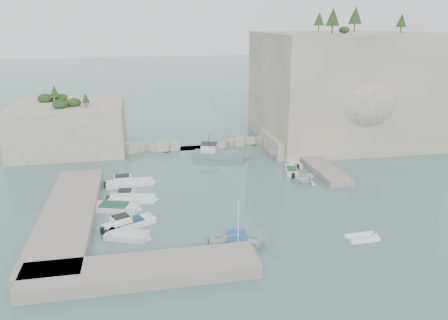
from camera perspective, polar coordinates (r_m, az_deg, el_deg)
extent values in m
plane|color=slate|center=(47.46, 1.40, -5.64)|extent=(400.00, 400.00, 0.00)
cube|color=beige|center=(73.82, 15.37, 9.14)|extent=(26.00, 22.00, 17.00)
cube|color=beige|center=(66.89, 9.00, 2.34)|extent=(8.00, 10.00, 2.50)
cube|color=beige|center=(70.01, -19.47, 4.12)|extent=(16.00, 14.00, 7.00)
cube|color=#9E9689|center=(45.99, -19.63, -6.81)|extent=(5.00, 24.00, 1.10)
cube|color=#9E9689|center=(35.18, -10.58, -14.00)|extent=(18.00, 4.00, 1.10)
cube|color=#9E9689|center=(60.21, 11.97, -0.45)|extent=(3.00, 16.00, 0.80)
cube|color=beige|center=(67.54, -3.44, 2.20)|extent=(28.00, 3.00, 1.40)
imported|color=white|center=(38.85, 1.84, -11.32)|extent=(5.74, 4.51, 1.08)
imported|color=white|center=(54.24, 10.60, -2.87)|extent=(4.17, 3.88, 1.79)
imported|color=silver|center=(63.47, 7.88, 0.36)|extent=(5.43, 2.89, 1.99)
cylinder|color=white|center=(37.63, 1.88, -7.82)|extent=(0.10, 0.10, 4.20)
cone|color=#1E4219|center=(66.41, 14.05, 17.68)|extent=(1.96, 1.96, 2.45)
cone|color=#1E4219|center=(78.00, 16.81, 17.67)|extent=(2.24, 2.24, 2.80)
cone|color=#1E4219|center=(73.89, 22.20, 16.56)|extent=(1.57, 1.57, 1.96)
cone|color=#1E4219|center=(78.61, 12.34, 17.62)|extent=(1.79, 1.79, 2.24)
cone|color=#1E4219|center=(71.34, -21.29, 8.38)|extent=(1.40, 1.40, 1.75)
cone|color=#1E4219|center=(65.77, -17.64, 7.75)|extent=(1.12, 1.12, 1.40)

